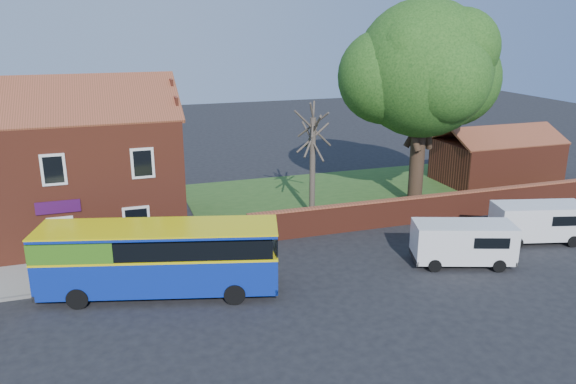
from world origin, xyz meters
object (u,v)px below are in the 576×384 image
object	(u,v)px
van_near	(463,242)
large_tree	(422,73)
bus	(152,256)
van_far	(539,221)

from	to	relation	value
van_near	large_tree	xyz separation A→B (m)	(2.66, 8.98, 7.06)
bus	van_near	size ratio (longest dim) A/B	2.04
van_near	large_tree	distance (m)	11.73
large_tree	van_far	bearing A→B (deg)	-69.85
bus	van_near	bearing A→B (deg)	8.84
van_far	large_tree	bearing A→B (deg)	124.53
van_near	van_far	xyz separation A→B (m)	(5.50, 1.26, -0.00)
van_near	van_far	size ratio (longest dim) A/B	1.01
van_far	large_tree	xyz separation A→B (m)	(-2.84, 7.73, 7.06)
van_near	large_tree	world-z (taller)	large_tree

